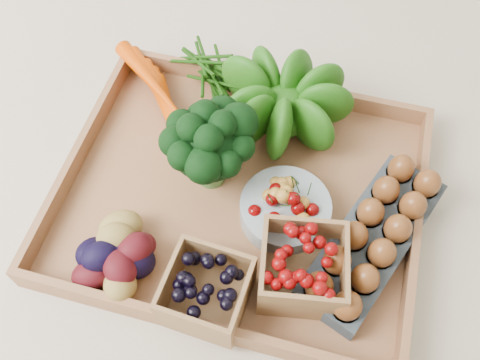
% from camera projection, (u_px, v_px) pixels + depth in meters
% --- Properties ---
extents(ground, '(4.00, 4.00, 0.00)m').
position_uv_depth(ground, '(240.00, 200.00, 0.86)').
color(ground, beige).
rests_on(ground, ground).
extents(tray, '(0.55, 0.45, 0.01)m').
position_uv_depth(tray, '(240.00, 197.00, 0.85)').
color(tray, '#9D6841').
rests_on(tray, ground).
extents(carrots, '(0.20, 0.14, 0.05)m').
position_uv_depth(carrots, '(165.00, 102.00, 0.91)').
color(carrots, '#D54200').
rests_on(carrots, tray).
extents(lettuce, '(0.14, 0.14, 0.14)m').
position_uv_depth(lettuce, '(283.00, 98.00, 0.85)').
color(lettuce, '#174B0B').
rests_on(lettuce, tray).
extents(broccoli, '(0.15, 0.15, 0.11)m').
position_uv_depth(broccoli, '(210.00, 158.00, 0.81)').
color(broccoli, black).
rests_on(broccoli, tray).
extents(cherry_bowl, '(0.14, 0.14, 0.04)m').
position_uv_depth(cherry_bowl, '(285.00, 210.00, 0.81)').
color(cherry_bowl, '#8C9EA5').
rests_on(cherry_bowl, tray).
extents(egg_carton, '(0.19, 0.30, 0.03)m').
position_uv_depth(egg_carton, '(372.00, 241.00, 0.78)').
color(egg_carton, '#363F45').
rests_on(egg_carton, tray).
extents(potatoes, '(0.15, 0.15, 0.09)m').
position_uv_depth(potatoes, '(118.00, 252.00, 0.75)').
color(potatoes, '#38090E').
rests_on(potatoes, tray).
extents(punnet_blackberry, '(0.12, 0.12, 0.07)m').
position_uv_depth(punnet_blackberry, '(206.00, 291.00, 0.72)').
color(punnet_blackberry, black).
rests_on(punnet_blackberry, tray).
extents(punnet_raspberry, '(0.14, 0.14, 0.08)m').
position_uv_depth(punnet_raspberry, '(303.00, 268.00, 0.74)').
color(punnet_raspberry, '#680405').
rests_on(punnet_raspberry, tray).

